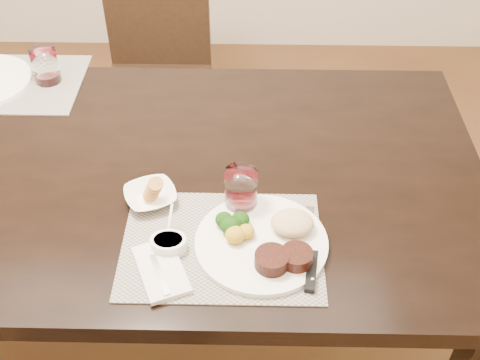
{
  "coord_description": "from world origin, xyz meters",
  "views": [
    {
      "loc": [
        0.38,
        -1.2,
        1.79
      ],
      "look_at": [
        0.36,
        -0.12,
        0.82
      ],
      "focal_mm": 45.0,
      "sensor_mm": 36.0,
      "label": 1
    }
  ],
  "objects_px": {
    "wine_glass_near": "(241,192)",
    "steak_knife": "(310,261)",
    "dinner_plate": "(268,241)",
    "cracker_bowl": "(150,196)",
    "chair_far": "(158,64)"
  },
  "relations": [
    {
      "from": "cracker_bowl",
      "to": "wine_glass_near",
      "type": "height_order",
      "value": "wine_glass_near"
    },
    {
      "from": "cracker_bowl",
      "to": "wine_glass_near",
      "type": "distance_m",
      "value": 0.23
    },
    {
      "from": "cracker_bowl",
      "to": "wine_glass_near",
      "type": "bearing_deg",
      "value": -3.9
    },
    {
      "from": "dinner_plate",
      "to": "wine_glass_near",
      "type": "relative_size",
      "value": 2.77
    },
    {
      "from": "dinner_plate",
      "to": "cracker_bowl",
      "type": "xyz_separation_m",
      "value": [
        -0.29,
        0.14,
        -0.0
      ]
    },
    {
      "from": "chair_far",
      "to": "steak_knife",
      "type": "relative_size",
      "value": 3.39
    },
    {
      "from": "steak_knife",
      "to": "wine_glass_near",
      "type": "height_order",
      "value": "wine_glass_near"
    },
    {
      "from": "dinner_plate",
      "to": "steak_knife",
      "type": "height_order",
      "value": "dinner_plate"
    },
    {
      "from": "wine_glass_near",
      "to": "steak_knife",
      "type": "bearing_deg",
      "value": -47.99
    },
    {
      "from": "chair_far",
      "to": "steak_knife",
      "type": "bearing_deg",
      "value": -67.52
    },
    {
      "from": "chair_far",
      "to": "wine_glass_near",
      "type": "height_order",
      "value": "chair_far"
    },
    {
      "from": "dinner_plate",
      "to": "wine_glass_near",
      "type": "xyz_separation_m",
      "value": [
        -0.06,
        0.13,
        0.03
      ]
    },
    {
      "from": "chair_far",
      "to": "steak_knife",
      "type": "height_order",
      "value": "chair_far"
    },
    {
      "from": "cracker_bowl",
      "to": "chair_far",
      "type": "bearing_deg",
      "value": 97.31
    },
    {
      "from": "chair_far",
      "to": "wine_glass_near",
      "type": "xyz_separation_m",
      "value": [
        0.36,
        -1.08,
        0.3
      ]
    }
  ]
}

